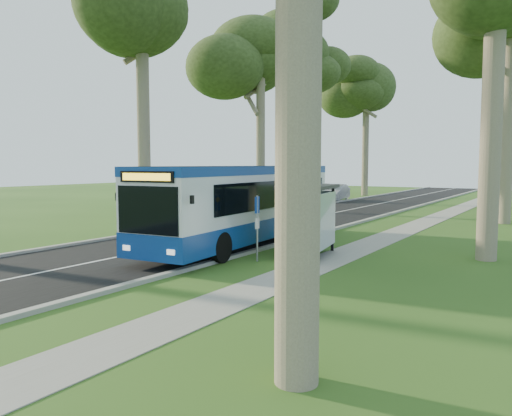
{
  "coord_description": "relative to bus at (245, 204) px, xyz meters",
  "views": [
    {
      "loc": [
        9.84,
        -12.41,
        3.25
      ],
      "look_at": [
        -0.27,
        3.58,
        1.6
      ],
      "focal_mm": 35.0,
      "sensor_mm": 36.0,
      "label": 1
    }
  ],
  "objects": [
    {
      "name": "bus_shelter",
      "position": [
        3.42,
        -1.26,
        0.13
      ],
      "size": [
        2.09,
        3.18,
        2.52
      ],
      "rotation": [
        0.0,
        0.0,
        0.18
      ],
      "color": "black",
      "rests_on": "ground"
    },
    {
      "name": "tree_west_d",
      "position": [
        -9.72,
        23.68,
        11.6
      ],
      "size": [
        5.2,
        5.2,
        17.93
      ],
      "color": "#7A6B56",
      "rests_on": "ground"
    },
    {
      "name": "tree_west_e",
      "position": [
        -7.22,
        33.68,
        9.57
      ],
      "size": [
        5.2,
        5.2,
        15.14
      ],
      "color": "#7A6B56",
      "rests_on": "ground"
    },
    {
      "name": "kerb_east",
      "position": [
        1.28,
        5.68,
        -1.59
      ],
      "size": [
        0.25,
        100.0,
        0.12
      ],
      "primitive_type": "cube",
      "color": "#9E9B93",
      "rests_on": "ground"
    },
    {
      "name": "car_silver",
      "position": [
        -6.67,
        24.64,
        -0.9
      ],
      "size": [
        2.14,
        4.72,
        1.5
      ],
      "primitive_type": "imported",
      "rotation": [
        0.0,
        0.0,
        0.12
      ],
      "color": "#9FA0A6",
      "rests_on": "ground"
    },
    {
      "name": "centre_line",
      "position": [
        -2.22,
        5.68,
        -1.63
      ],
      "size": [
        0.12,
        100.0,
        0.0
      ],
      "primitive_type": "cube",
      "color": "white",
      "rests_on": "road"
    },
    {
      "name": "bus",
      "position": [
        0.0,
        0.0,
        0.0
      ],
      "size": [
        3.48,
        12.19,
        3.19
      ],
      "rotation": [
        0.0,
        0.0,
        0.08
      ],
      "color": "white",
      "rests_on": "ground"
    },
    {
      "name": "litter_bin",
      "position": [
        2.88,
        -1.78,
        -1.19
      ],
      "size": [
        0.52,
        0.52,
        0.91
      ],
      "rotation": [
        0.0,
        0.0,
        -0.4
      ],
      "color": "black",
      "rests_on": "ground"
    },
    {
      "name": "road",
      "position": [
        -2.22,
        5.68,
        -1.64
      ],
      "size": [
        7.0,
        100.0,
        0.02
      ],
      "primitive_type": "cube",
      "color": "black",
      "rests_on": "ground"
    },
    {
      "name": "tree_west_c",
      "position": [
        -7.72,
        13.68,
        7.89
      ],
      "size": [
        5.2,
        5.2,
        12.85
      ],
      "color": "#7A6B56",
      "rests_on": "ground"
    },
    {
      "name": "ground",
      "position": [
        1.28,
        -4.32,
        -1.65
      ],
      "size": [
        120.0,
        120.0,
        0.0
      ],
      "primitive_type": "plane",
      "color": "#2B5019",
      "rests_on": "ground"
    },
    {
      "name": "car_white",
      "position": [
        -7.76,
        23.97,
        -0.81
      ],
      "size": [
        2.06,
        4.97,
        1.68
      ],
      "primitive_type": "imported",
      "rotation": [
        0.0,
        0.0,
        0.02
      ],
      "color": "silver",
      "rests_on": "ground"
    },
    {
      "name": "footpath",
      "position": [
        4.28,
        5.68,
        -1.64
      ],
      "size": [
        1.5,
        100.0,
        0.02
      ],
      "primitive_type": "cube",
      "color": "gray",
      "rests_on": "ground"
    },
    {
      "name": "kerb_west",
      "position": [
        -5.72,
        5.68,
        -1.59
      ],
      "size": [
        0.25,
        100.0,
        0.12
      ],
      "primitive_type": "cube",
      "color": "#9E9B93",
      "rests_on": "ground"
    },
    {
      "name": "bus_stop_sign",
      "position": [
        2.3,
        -2.71,
        -0.25
      ],
      "size": [
        0.1,
        0.31,
        2.22
      ],
      "rotation": [
        0.0,
        0.0,
        0.16
      ],
      "color": "gray",
      "rests_on": "ground"
    }
  ]
}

